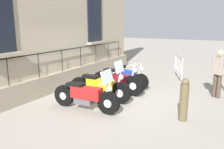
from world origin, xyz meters
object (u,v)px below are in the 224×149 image
Objects in this scene: bollard at (184,100)px; crowd_barrier at (178,66)px; motorcycle_yellow at (100,87)px; pedestrian_standing at (218,71)px; motorcycle_blue at (126,77)px; motorcycle_maroon at (117,81)px; motorcycle_red at (86,96)px.

crowd_barrier is at bearing 104.42° from bollard.
pedestrian_standing is (3.32, 2.16, 0.47)m from motorcycle_yellow.
motorcycle_blue is 3.41m from bollard.
motorcycle_maroon is at bearing -160.19° from pedestrian_standing.
motorcycle_maroon reaches higher than crowd_barrier.
pedestrian_standing is (3.20, 1.15, 0.48)m from motorcycle_maroon.
pedestrian_standing is at bearing 33.08° from motorcycle_yellow.
motorcycle_maroon is at bearing 89.50° from motorcycle_red.
crowd_barrier is 4.97m from bollard.
motorcycle_yellow is at bearing -96.65° from motorcycle_maroon.
bollard is 2.58m from pedestrian_standing.
bollard is (2.61, -1.33, 0.13)m from motorcycle_maroon.
motorcycle_blue is 0.99× the size of crowd_barrier.
motorcycle_yellow is 1.02m from motorcycle_maroon.
bollard is at bearing -103.29° from pedestrian_standing.
motorcycle_red is at bearing -136.21° from pedestrian_standing.
motorcycle_blue is (-0.03, 0.82, -0.02)m from motorcycle_maroon.
crowd_barrier is at bearing 128.11° from pedestrian_standing.
crowd_barrier is (1.38, 3.48, 0.13)m from motorcycle_maroon.
motorcycle_blue is at bearing 90.24° from motorcycle_red.
bollard reaches higher than crowd_barrier.
pedestrian_standing is (3.23, 0.34, 0.50)m from motorcycle_blue.
motorcycle_red reaches higher than motorcycle_blue.
pedestrian_standing reaches higher than motorcycle_maroon.
pedestrian_standing is (1.83, -2.33, 0.35)m from crowd_barrier.
motorcycle_blue is 1.69× the size of bollard.
crowd_barrier is (1.40, 2.67, 0.15)m from motorcycle_blue.
pedestrian_standing is at bearing 76.71° from bollard.
pedestrian_standing is at bearing 43.79° from motorcycle_red.
motorcycle_yellow is at bearing 96.24° from motorcycle_red.
motorcycle_yellow reaches higher than motorcycle_red.
pedestrian_standing reaches higher than motorcycle_red.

